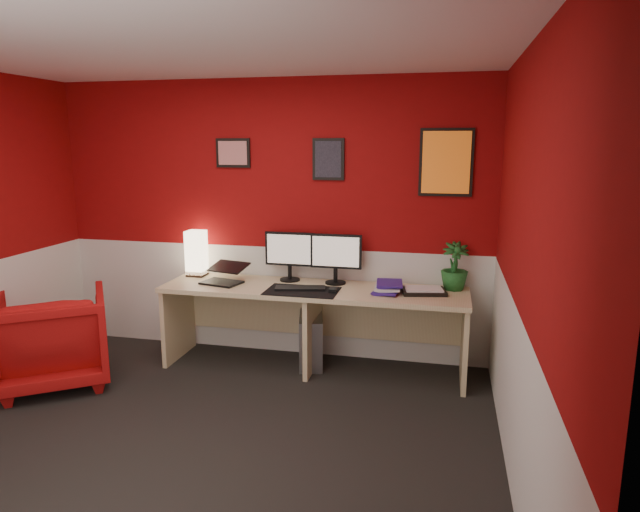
{
  "coord_description": "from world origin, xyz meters",
  "views": [
    {
      "loc": [
        1.57,
        -3.06,
        1.94
      ],
      "look_at": [
        0.6,
        1.21,
        1.05
      ],
      "focal_mm": 31.26,
      "sensor_mm": 36.0,
      "label": 1
    }
  ],
  "objects_px": {
    "monitor_left": "(290,249)",
    "armchair": "(53,338)",
    "laptop": "(221,271)",
    "monitor_right": "(336,251)",
    "potted_plant": "(455,266)",
    "zen_tray": "(424,291)",
    "shoji_lamp": "(196,254)",
    "pc_tower": "(311,340)",
    "desk": "(313,328)"
  },
  "relations": [
    {
      "from": "shoji_lamp",
      "to": "monitor_right",
      "type": "xyz_separation_m",
      "value": [
        1.31,
        -0.01,
        0.09
      ]
    },
    {
      "from": "laptop",
      "to": "monitor_left",
      "type": "bearing_deg",
      "value": 37.37
    },
    {
      "from": "shoji_lamp",
      "to": "pc_tower",
      "type": "bearing_deg",
      "value": -5.45
    },
    {
      "from": "desk",
      "to": "pc_tower",
      "type": "xyz_separation_m",
      "value": [
        -0.04,
        0.09,
        -0.14
      ]
    },
    {
      "from": "desk",
      "to": "pc_tower",
      "type": "distance_m",
      "value": 0.17
    },
    {
      "from": "potted_plant",
      "to": "monitor_right",
      "type": "bearing_deg",
      "value": -178.72
    },
    {
      "from": "zen_tray",
      "to": "potted_plant",
      "type": "bearing_deg",
      "value": 35.19
    },
    {
      "from": "monitor_left",
      "to": "potted_plant",
      "type": "distance_m",
      "value": 1.43
    },
    {
      "from": "potted_plant",
      "to": "pc_tower",
      "type": "relative_size",
      "value": 0.89
    },
    {
      "from": "monitor_right",
      "to": "zen_tray",
      "type": "xyz_separation_m",
      "value": [
        0.77,
        -0.15,
        -0.28
      ]
    },
    {
      "from": "potted_plant",
      "to": "desk",
      "type": "bearing_deg",
      "value": -170.07
    },
    {
      "from": "laptop",
      "to": "potted_plant",
      "type": "height_order",
      "value": "potted_plant"
    },
    {
      "from": "monitor_left",
      "to": "armchair",
      "type": "bearing_deg",
      "value": -151.05
    },
    {
      "from": "monitor_right",
      "to": "pc_tower",
      "type": "xyz_separation_m",
      "value": [
        -0.2,
        -0.1,
        -0.8
      ]
    },
    {
      "from": "zen_tray",
      "to": "pc_tower",
      "type": "distance_m",
      "value": 1.1
    },
    {
      "from": "pc_tower",
      "to": "armchair",
      "type": "bearing_deg",
      "value": -170.05
    },
    {
      "from": "laptop",
      "to": "armchair",
      "type": "distance_m",
      "value": 1.45
    },
    {
      "from": "zen_tray",
      "to": "pc_tower",
      "type": "xyz_separation_m",
      "value": [
        -0.97,
        0.05,
        -0.52
      ]
    },
    {
      "from": "shoji_lamp",
      "to": "pc_tower",
      "type": "distance_m",
      "value": 1.32
    },
    {
      "from": "desk",
      "to": "monitor_right",
      "type": "height_order",
      "value": "monitor_right"
    },
    {
      "from": "monitor_right",
      "to": "zen_tray",
      "type": "bearing_deg",
      "value": -10.9
    },
    {
      "from": "desk",
      "to": "monitor_left",
      "type": "xyz_separation_m",
      "value": [
        -0.26,
        0.2,
        0.66
      ]
    },
    {
      "from": "laptop",
      "to": "potted_plant",
      "type": "distance_m",
      "value": 2.0
    },
    {
      "from": "potted_plant",
      "to": "zen_tray",
      "type": "bearing_deg",
      "value": -144.81
    },
    {
      "from": "armchair",
      "to": "zen_tray",
      "type": "bearing_deg",
      "value": 160.13
    },
    {
      "from": "monitor_right",
      "to": "armchair",
      "type": "distance_m",
      "value": 2.43
    },
    {
      "from": "zen_tray",
      "to": "armchair",
      "type": "distance_m",
      "value": 3.05
    },
    {
      "from": "shoji_lamp",
      "to": "monitor_right",
      "type": "distance_m",
      "value": 1.31
    },
    {
      "from": "shoji_lamp",
      "to": "laptop",
      "type": "xyz_separation_m",
      "value": [
        0.34,
        -0.23,
        -0.09
      ]
    },
    {
      "from": "potted_plant",
      "to": "laptop",
      "type": "bearing_deg",
      "value": -172.89
    },
    {
      "from": "laptop",
      "to": "monitor_left",
      "type": "height_order",
      "value": "monitor_left"
    },
    {
      "from": "laptop",
      "to": "zen_tray",
      "type": "xyz_separation_m",
      "value": [
        1.74,
        0.08,
        -0.09
      ]
    },
    {
      "from": "laptop",
      "to": "monitor_right",
      "type": "xyz_separation_m",
      "value": [
        0.97,
        0.22,
        0.18
      ]
    },
    {
      "from": "zen_tray",
      "to": "armchair",
      "type": "xyz_separation_m",
      "value": [
        -2.92,
        -0.79,
        -0.36
      ]
    },
    {
      "from": "zen_tray",
      "to": "armchair",
      "type": "bearing_deg",
      "value": -164.8
    },
    {
      "from": "monitor_left",
      "to": "armchair",
      "type": "relative_size",
      "value": 0.69
    },
    {
      "from": "monitor_left",
      "to": "laptop",
      "type": "bearing_deg",
      "value": -156.4
    },
    {
      "from": "monitor_left",
      "to": "zen_tray",
      "type": "bearing_deg",
      "value": -7.9
    },
    {
      "from": "laptop",
      "to": "pc_tower",
      "type": "xyz_separation_m",
      "value": [
        0.77,
        0.13,
        -0.61
      ]
    },
    {
      "from": "monitor_left",
      "to": "armchair",
      "type": "xyz_separation_m",
      "value": [
        -1.73,
        -0.96,
        -0.64
      ]
    },
    {
      "from": "desk",
      "to": "armchair",
      "type": "distance_m",
      "value": 2.13
    },
    {
      "from": "shoji_lamp",
      "to": "potted_plant",
      "type": "bearing_deg",
      "value": 0.31
    },
    {
      "from": "laptop",
      "to": "potted_plant",
      "type": "bearing_deg",
      "value": 20.88
    },
    {
      "from": "shoji_lamp",
      "to": "monitor_left",
      "type": "xyz_separation_m",
      "value": [
        0.89,
        0.01,
        0.09
      ]
    },
    {
      "from": "desk",
      "to": "zen_tray",
      "type": "height_order",
      "value": "zen_tray"
    },
    {
      "from": "potted_plant",
      "to": "shoji_lamp",
      "type": "bearing_deg",
      "value": -179.69
    },
    {
      "from": "zen_tray",
      "to": "desk",
      "type": "bearing_deg",
      "value": -177.9
    },
    {
      "from": "shoji_lamp",
      "to": "armchair",
      "type": "relative_size",
      "value": 0.48
    },
    {
      "from": "monitor_right",
      "to": "potted_plant",
      "type": "height_order",
      "value": "monitor_right"
    },
    {
      "from": "shoji_lamp",
      "to": "pc_tower",
      "type": "relative_size",
      "value": 0.89
    }
  ]
}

